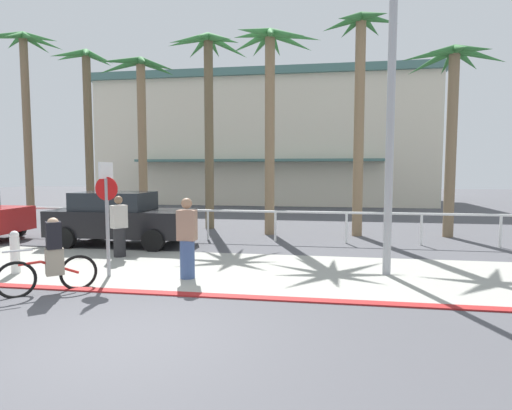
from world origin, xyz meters
name	(u,v)px	position (x,y,z in m)	size (l,w,h in m)	color
ground_plane	(249,234)	(0.00, 10.00, 0.00)	(80.00, 80.00, 0.00)	#4C4C51
sidewalk_strip	(207,270)	(0.00, 4.20, 0.01)	(44.00, 4.00, 0.02)	#9E9E93
curb_paint	(178,294)	(0.00, 2.20, 0.01)	(44.00, 0.24, 0.03)	maroon
building_backdrop	(269,143)	(-1.55, 27.95, 4.51)	(23.60, 13.33, 8.99)	beige
rail_fence	(241,216)	(0.00, 8.50, 0.84)	(25.69, 0.08, 1.04)	white
stop_sign_bike_lane	(107,202)	(-1.98, 3.23, 1.68)	(0.52, 0.56, 2.56)	gray
bollard_1	(15,252)	(-4.25, 3.17, 0.52)	(0.20, 0.20, 1.00)	white
streetlight_curb	(393,82)	(4.17, 4.16, 4.28)	(0.24, 2.54, 7.50)	#9EA0A5
palm_tree_0	(25,78)	(-11.13, 12.75, 6.69)	(3.57, 3.33, 8.80)	#756047
palm_tree_1	(87,100)	(-7.84, 12.43, 5.54)	(2.81, 2.76, 7.78)	brown
palm_tree_2	(140,102)	(-4.86, 11.50, 5.22)	(3.44, 3.39, 7.08)	#846B4C
palm_tree_3	(209,81)	(-1.85, 11.26, 5.92)	(3.17, 3.25, 7.80)	brown
palm_tree_4	(271,76)	(0.81, 10.04, 5.78)	(3.43, 3.26, 7.45)	#846B4C
palm_tree_5	(360,78)	(3.95, 10.15, 5.61)	(2.68, 3.00, 7.88)	#846B4C
palm_tree_6	(452,91)	(7.12, 10.47, 5.14)	(3.52, 3.06, 6.70)	#756047
car_black_1	(120,218)	(-3.62, 7.05, 0.87)	(4.40, 2.02, 1.69)	black
cyclist_red_0	(52,257)	(-2.48, 1.97, 0.69)	(1.42, 1.23, 1.50)	black
pedestrian_0	(119,229)	(-2.76, 5.28, 0.78)	(0.45, 0.47, 1.69)	#232326
pedestrian_1	(187,241)	(-0.20, 3.36, 0.83)	(0.41, 0.33, 1.79)	#384C7A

